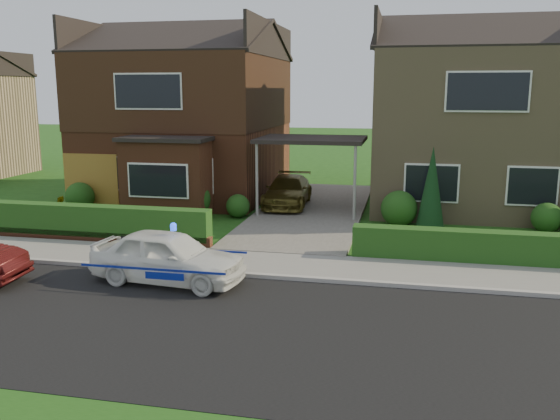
# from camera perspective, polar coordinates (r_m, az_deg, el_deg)

# --- Properties ---
(ground) EXTENTS (120.00, 120.00, 0.00)m
(ground) POSITION_cam_1_polar(r_m,az_deg,el_deg) (11.62, -5.80, -11.13)
(ground) COLOR #1B4813
(ground) RESTS_ON ground
(road) EXTENTS (60.00, 6.00, 0.02)m
(road) POSITION_cam_1_polar(r_m,az_deg,el_deg) (11.62, -5.80, -11.13)
(road) COLOR black
(road) RESTS_ON ground
(kerb) EXTENTS (60.00, 0.16, 0.12)m
(kerb) POSITION_cam_1_polar(r_m,az_deg,el_deg) (14.36, -2.07, -6.36)
(kerb) COLOR #9E9993
(kerb) RESTS_ON ground
(sidewalk) EXTENTS (60.00, 2.00, 0.10)m
(sidewalk) POSITION_cam_1_polar(r_m,az_deg,el_deg) (15.33, -1.11, -5.22)
(sidewalk) COLOR slate
(sidewalk) RESTS_ON ground
(driveway) EXTENTS (3.80, 12.00, 0.12)m
(driveway) POSITION_cam_1_polar(r_m,az_deg,el_deg) (21.91, 3.01, -0.10)
(driveway) COLOR #666059
(driveway) RESTS_ON ground
(house_left) EXTENTS (7.50, 9.53, 7.25)m
(house_left) POSITION_cam_1_polar(r_m,az_deg,el_deg) (25.78, -8.83, 9.93)
(house_left) COLOR brown
(house_left) RESTS_ON ground
(house_right) EXTENTS (7.50, 8.06, 7.25)m
(house_right) POSITION_cam_1_polar(r_m,az_deg,el_deg) (24.32, 18.06, 9.07)
(house_right) COLOR #98815D
(house_right) RESTS_ON ground
(carport_link) EXTENTS (3.80, 3.00, 2.77)m
(carport_link) POSITION_cam_1_polar(r_m,az_deg,el_deg) (21.49, 3.06, 6.68)
(carport_link) COLOR black
(carport_link) RESTS_ON ground
(garage_door) EXTENTS (2.20, 0.10, 2.10)m
(garage_door) POSITION_cam_1_polar(r_m,az_deg,el_deg) (23.51, -17.69, 2.62)
(garage_door) COLOR brown
(garage_door) RESTS_ON ground
(dwarf_wall) EXTENTS (7.70, 0.25, 0.36)m
(dwarf_wall) POSITION_cam_1_polar(r_m,az_deg,el_deg) (18.50, -18.01, -2.45)
(dwarf_wall) COLOR brown
(dwarf_wall) RESTS_ON ground
(hedge_left) EXTENTS (7.50, 0.55, 0.90)m
(hedge_left) POSITION_cam_1_polar(r_m,az_deg,el_deg) (18.67, -17.75, -2.88)
(hedge_left) COLOR #1D3C13
(hedge_left) RESTS_ON ground
(hedge_right) EXTENTS (7.50, 0.55, 0.80)m
(hedge_right) POSITION_cam_1_polar(r_m,az_deg,el_deg) (16.36, 20.25, -5.06)
(hedge_right) COLOR #1D3C13
(hedge_right) RESTS_ON ground
(shrub_left_far) EXTENTS (1.08, 1.08, 1.08)m
(shrub_left_far) POSITION_cam_1_polar(r_m,az_deg,el_deg) (23.32, -18.70, 1.22)
(shrub_left_far) COLOR #1D3C13
(shrub_left_far) RESTS_ON ground
(shrub_left_mid) EXTENTS (1.32, 1.32, 1.32)m
(shrub_left_mid) POSITION_cam_1_polar(r_m,az_deg,el_deg) (21.18, -8.47, 1.05)
(shrub_left_mid) COLOR #1D3C13
(shrub_left_mid) RESTS_ON ground
(shrub_left_near) EXTENTS (0.84, 0.84, 0.84)m
(shrub_left_near) POSITION_cam_1_polar(r_m,az_deg,el_deg) (21.01, -4.07, 0.39)
(shrub_left_near) COLOR #1D3C13
(shrub_left_near) RESTS_ON ground
(shrub_right_near) EXTENTS (1.20, 1.20, 1.20)m
(shrub_right_near) POSITION_cam_1_polar(r_m,az_deg,el_deg) (19.97, 11.39, 0.13)
(shrub_right_near) COLOR #1D3C13
(shrub_right_near) RESTS_ON ground
(shrub_right_mid) EXTENTS (0.96, 0.96, 0.96)m
(shrub_right_mid) POSITION_cam_1_polar(r_m,az_deg,el_deg) (20.58, 24.28, -0.68)
(shrub_right_mid) COLOR #1D3C13
(shrub_right_mid) RESTS_ON ground
(conifer_a) EXTENTS (0.90, 0.90, 2.60)m
(conifer_a) POSITION_cam_1_polar(r_m,az_deg,el_deg) (19.67, 14.37, 1.90)
(conifer_a) COLOR black
(conifer_a) RESTS_ON ground
(police_car) EXTENTS (3.37, 3.80, 1.41)m
(police_car) POSITION_cam_1_polar(r_m,az_deg,el_deg) (14.11, -10.74, -4.48)
(police_car) COLOR white
(police_car) RESTS_ON ground
(driveway_car) EXTENTS (1.73, 3.90, 1.11)m
(driveway_car) POSITION_cam_1_polar(r_m,az_deg,el_deg) (22.54, 0.75, 1.84)
(driveway_car) COLOR brown
(driveway_car) RESTS_ON driveway
(potted_plant_a) EXTENTS (0.44, 0.36, 0.72)m
(potted_plant_a) POSITION_cam_1_polar(r_m,az_deg,el_deg) (19.58, -19.68, -1.27)
(potted_plant_a) COLOR gray
(potted_plant_a) RESTS_ON ground
(potted_plant_b) EXTENTS (0.51, 0.50, 0.72)m
(potted_plant_b) POSITION_cam_1_polar(r_m,az_deg,el_deg) (22.68, -20.50, 0.35)
(potted_plant_b) COLOR gray
(potted_plant_b) RESTS_ON ground
(potted_plant_c) EXTENTS (0.62, 0.62, 0.82)m
(potted_plant_c) POSITION_cam_1_polar(r_m,az_deg,el_deg) (18.35, -10.98, -1.46)
(potted_plant_c) COLOR gray
(potted_plant_c) RESTS_ON ground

